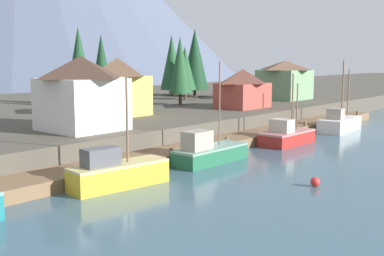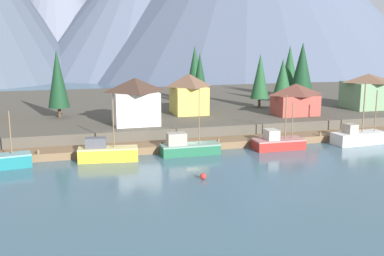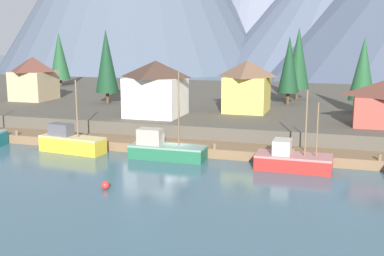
% 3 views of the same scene
% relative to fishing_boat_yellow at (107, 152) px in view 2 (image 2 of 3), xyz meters
% --- Properties ---
extents(ground_plane, '(400.00, 400.00, 1.00)m').
position_rel_fishing_boat_yellow_xyz_m(ground_plane, '(11.66, 21.68, -1.61)').
color(ground_plane, '#3D5B6B').
extents(dock, '(80.00, 4.00, 1.60)m').
position_rel_fishing_boat_yellow_xyz_m(dock, '(11.66, 3.67, -0.61)').
color(dock, brown).
rests_on(dock, ground_plane).
extents(shoreline_bank, '(400.00, 56.00, 2.50)m').
position_rel_fishing_boat_yellow_xyz_m(shoreline_bank, '(11.66, 33.68, 0.14)').
color(shoreline_bank, '#4C473D').
rests_on(shoreline_bank, ground_plane).
extents(mountain_central_peak, '(64.62, 64.62, 53.33)m').
position_rel_fishing_boat_yellow_xyz_m(mountain_central_peak, '(-6.13, 154.81, 25.55)').
color(mountain_central_peak, slate).
rests_on(mountain_central_peak, ground_plane).
extents(mountain_east_peak, '(107.74, 107.74, 59.70)m').
position_rel_fishing_boat_yellow_xyz_m(mountain_east_peak, '(33.41, 145.10, 28.74)').
color(mountain_east_peak, slate).
rests_on(mountain_east_peak, ground_plane).
extents(fishing_boat_yellow, '(7.70, 3.18, 7.94)m').
position_rel_fishing_boat_yellow_xyz_m(fishing_boat_yellow, '(0.00, 0.00, 0.00)').
color(fishing_boat_yellow, gold).
rests_on(fishing_boat_yellow, ground_plane).
extents(fishing_boat_green, '(7.87, 2.61, 8.99)m').
position_rel_fishing_boat_yellow_xyz_m(fishing_boat_green, '(10.77, 0.25, -0.09)').
color(fishing_boat_green, '#1E5B3D').
rests_on(fishing_boat_green, ground_plane).
extents(fishing_boat_red, '(7.12, 3.18, 7.61)m').
position_rel_fishing_boat_yellow_xyz_m(fishing_boat_red, '(23.77, -0.06, -0.16)').
color(fishing_boat_red, maroon).
rests_on(fishing_boat_red, ground_plane).
extents(fishing_boat_white, '(8.21, 3.62, 8.98)m').
position_rel_fishing_boat_yellow_xyz_m(fishing_boat_white, '(36.69, -0.29, -0.09)').
color(fishing_boat_white, silver).
rests_on(fishing_boat_white, ground_plane).
extents(house_white, '(6.86, 7.14, 6.97)m').
position_rel_fishing_boat_yellow_xyz_m(house_white, '(5.56, 11.43, 4.94)').
color(house_white, silver).
rests_on(house_white, shoreline_bank).
extents(house_red, '(7.30, 5.21, 5.31)m').
position_rel_fishing_boat_yellow_xyz_m(house_red, '(32.81, 12.07, 4.10)').
color(house_red, '#9E4238').
rests_on(house_red, shoreline_bank).
extents(house_green, '(7.99, 7.10, 6.37)m').
position_rel_fishing_boat_yellow_xyz_m(house_green, '(49.11, 15.10, 4.63)').
color(house_green, '#6B8E66').
rests_on(house_green, shoreline_bank).
extents(house_yellow, '(5.76, 6.66, 6.83)m').
position_rel_fishing_boat_yellow_xyz_m(house_yellow, '(15.87, 18.35, 4.88)').
color(house_yellow, gold).
rests_on(house_yellow, shoreline_bank).
extents(conifer_near_left, '(3.72, 3.72, 11.35)m').
position_rel_fishing_boat_yellow_xyz_m(conifer_near_left, '(21.19, 33.13, 7.93)').
color(conifer_near_left, '#4C3823').
rests_on(conifer_near_left, shoreline_bank).
extents(conifer_near_right, '(3.42, 3.42, 11.00)m').
position_rel_fishing_boat_yellow_xyz_m(conifer_near_right, '(-5.64, 20.05, 7.71)').
color(conifer_near_right, '#4C3823').
rests_on(conifer_near_right, shoreline_bank).
extents(conifer_mid_left, '(4.97, 4.97, 11.89)m').
position_rel_fishing_boat_yellow_xyz_m(conifer_mid_left, '(43.91, 30.28, 7.92)').
color(conifer_mid_left, '#4C3823').
rests_on(conifer_mid_left, shoreline_bank).
extents(conifer_mid_right, '(3.65, 3.65, 8.74)m').
position_rel_fishing_boat_yellow_xyz_m(conifer_mid_right, '(38.03, 27.34, 6.55)').
color(conifer_mid_right, '#4C3823').
rests_on(conifer_mid_right, shoreline_bank).
extents(conifer_back_left, '(3.07, 3.07, 10.02)m').
position_rel_fishing_boat_yellow_xyz_m(conifer_back_left, '(20.42, 26.96, 7.25)').
color(conifer_back_left, '#4C3823').
rests_on(conifer_back_left, shoreline_bank).
extents(conifer_back_right, '(3.41, 3.41, 9.92)m').
position_rel_fishing_boat_yellow_xyz_m(conifer_back_right, '(30.47, 21.54, 7.16)').
color(conifer_back_right, '#4C3823').
rests_on(conifer_back_right, shoreline_bank).
extents(conifer_centre, '(4.27, 4.27, 11.14)m').
position_rel_fishing_boat_yellow_xyz_m(conifer_centre, '(43.93, 35.90, 7.45)').
color(conifer_centre, '#4C3823').
rests_on(conifer_centre, shoreline_bank).
extents(channel_buoy, '(0.70, 0.70, 0.70)m').
position_rel_fishing_boat_yellow_xyz_m(channel_buoy, '(9.59, -10.70, -0.76)').
color(channel_buoy, red).
rests_on(channel_buoy, ground_plane).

